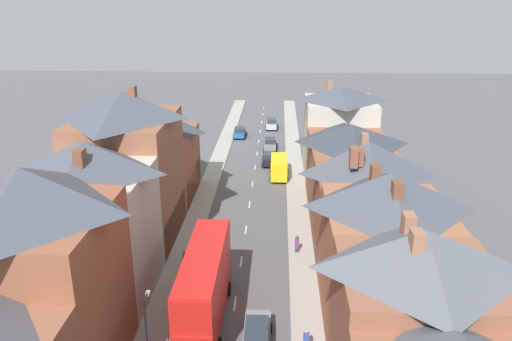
# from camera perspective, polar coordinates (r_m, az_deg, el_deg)

# --- Properties ---
(pavement_left) EXTENTS (2.20, 104.00, 0.14)m
(pavement_left) POSITION_cam_1_polar(r_m,az_deg,el_deg) (55.59, -5.89, -2.91)
(pavement_left) COLOR #A8A399
(pavement_left) RESTS_ON ground
(pavement_right) EXTENTS (2.20, 104.00, 0.14)m
(pavement_right) POSITION_cam_1_polar(r_m,az_deg,el_deg) (55.04, 4.69, -3.10)
(pavement_right) COLOR #A8A399
(pavement_right) RESTS_ON ground
(centre_line_dashes) EXTENTS (0.14, 97.80, 0.01)m
(centre_line_dashes) POSITION_cam_1_polar(r_m,az_deg,el_deg) (53.27, -0.75, -3.91)
(centre_line_dashes) COLOR silver
(centre_line_dashes) RESTS_ON ground
(terrace_row_left) EXTENTS (8.00, 54.82, 13.95)m
(terrace_row_left) POSITION_cam_1_polar(r_m,az_deg,el_deg) (35.16, -19.80, -7.75)
(terrace_row_left) COLOR beige
(terrace_row_left) RESTS_ON ground
(terrace_row_right) EXTENTS (8.00, 62.43, 13.65)m
(terrace_row_right) POSITION_cam_1_polar(r_m,az_deg,el_deg) (34.71, 14.51, -8.27)
(terrace_row_right) COLOR #B2704C
(terrace_row_right) RESTS_ON ground
(double_decker_bus_lead) EXTENTS (2.74, 10.80, 5.30)m
(double_decker_bus_lead) POSITION_cam_1_polar(r_m,az_deg,el_deg) (34.34, -5.90, -13.00)
(double_decker_bus_lead) COLOR red
(double_decker_bus_lead) RESTS_ON ground
(car_near_blue) EXTENTS (1.90, 4.57, 1.69)m
(car_near_blue) POSITION_cam_1_polar(r_m,az_deg,el_deg) (33.22, 0.10, -18.31)
(car_near_blue) COLOR gray
(car_near_blue) RESTS_ON ground
(car_near_silver) EXTENTS (1.90, 3.89, 1.58)m
(car_near_silver) POSITION_cam_1_polar(r_m,az_deg,el_deg) (78.01, -1.89, 4.40)
(car_near_silver) COLOR #236093
(car_near_silver) RESTS_ON ground
(car_parked_right_a) EXTENTS (1.90, 3.96, 1.64)m
(car_parked_right_a) POSITION_cam_1_polar(r_m,az_deg,el_deg) (71.86, 1.63, 3.08)
(car_parked_right_a) COLOR gray
(car_parked_right_a) RESTS_ON ground
(car_mid_black) EXTENTS (1.90, 4.60, 1.64)m
(car_mid_black) POSITION_cam_1_polar(r_m,az_deg,el_deg) (41.63, -6.15, -9.91)
(car_mid_black) COLOR black
(car_mid_black) RESTS_ON ground
(car_parked_left_b) EXTENTS (1.90, 3.88, 1.71)m
(car_parked_left_b) POSITION_cam_1_polar(r_m,az_deg,el_deg) (82.88, 1.79, 5.35)
(car_parked_left_b) COLOR #B7BABF
(car_parked_left_b) RESTS_ON ground
(car_mid_white) EXTENTS (1.90, 4.16, 1.60)m
(car_mid_white) POSITION_cam_1_polar(r_m,az_deg,el_deg) (65.43, 1.51, 1.39)
(car_mid_white) COLOR black
(car_mid_white) RESTS_ON ground
(delivery_van) EXTENTS (2.20, 5.20, 2.41)m
(delivery_van) POSITION_cam_1_polar(r_m,az_deg,el_deg) (60.68, 2.65, 0.43)
(delivery_van) COLOR yellow
(delivery_van) RESTS_ON ground
(pedestrian_mid_left) EXTENTS (0.36, 0.22, 1.61)m
(pedestrian_mid_left) POSITION_cam_1_polar(r_m,az_deg,el_deg) (32.73, 5.76, -18.67)
(pedestrian_mid_left) COLOR brown
(pedestrian_mid_left) RESTS_ON pavement_right
(pedestrian_mid_right) EXTENTS (0.36, 0.22, 1.61)m
(pedestrian_mid_right) POSITION_cam_1_polar(r_m,az_deg,el_deg) (41.26, -8.16, -9.97)
(pedestrian_mid_right) COLOR gray
(pedestrian_mid_right) RESTS_ON pavement_left
(pedestrian_far_left) EXTENTS (0.36, 0.22, 1.61)m
(pedestrian_far_left) POSITION_cam_1_polar(r_m,az_deg,el_deg) (43.37, 4.70, -8.26)
(pedestrian_far_left) COLOR #3D4256
(pedestrian_far_left) RESTS_ON pavement_right
(street_lamp) EXTENTS (0.20, 1.12, 5.50)m
(street_lamp) POSITION_cam_1_polar(r_m,az_deg,el_deg) (30.14, -12.33, -17.64)
(street_lamp) COLOR black
(street_lamp) RESTS_ON ground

